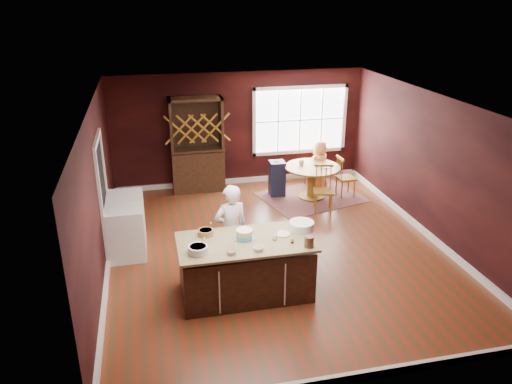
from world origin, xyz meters
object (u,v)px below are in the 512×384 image
(chair_south, at_px, (324,189))
(seated_woman, at_px, (319,165))
(dining_table, at_px, (312,175))
(baker, at_px, (231,230))
(washer, at_px, (126,233))
(layer_cake, at_px, (244,234))
(chair_east, at_px, (346,176))
(hutch, at_px, (197,145))
(toddler, at_px, (276,161))
(dryer, at_px, (127,218))
(high_chair, at_px, (277,178))
(chair_north, at_px, (315,166))
(kitchen_island, at_px, (246,269))

(chair_south, xyz_separation_m, seated_woman, (0.36, 1.29, 0.08))
(dining_table, height_order, baker, baker)
(washer, bearing_deg, baker, -27.69)
(layer_cake, height_order, seated_woman, seated_woman)
(chair_east, distance_m, hutch, 3.49)
(toddler, bearing_deg, dryer, -154.01)
(layer_cake, bearing_deg, high_chair, 67.97)
(chair_north, bearing_deg, washer, -0.39)
(dining_table, relative_size, baker, 0.80)
(seated_woman, height_order, high_chair, seated_woman)
(chair_north, xyz_separation_m, dryer, (-4.39, -2.02, -0.01))
(dining_table, relative_size, washer, 1.33)
(high_chair, distance_m, toddler, 0.39)
(dining_table, distance_m, hutch, 2.73)
(kitchen_island, bearing_deg, hutch, 92.68)
(toddler, distance_m, dryer, 3.70)
(chair_east, bearing_deg, hutch, 68.88)
(kitchen_island, distance_m, layer_cake, 0.56)
(dining_table, relative_size, high_chair, 1.47)
(chair_north, bearing_deg, kitchen_island, 27.27)
(chair_north, bearing_deg, layer_cake, 26.77)
(dining_table, bearing_deg, seated_woman, 55.60)
(layer_cake, height_order, chair_north, layer_cake)
(dining_table, distance_m, layer_cake, 4.12)
(kitchen_island, bearing_deg, high_chair, 68.40)
(chair_north, xyz_separation_m, hutch, (-2.79, 0.28, 0.62))
(baker, bearing_deg, chair_south, -150.38)
(hutch, bearing_deg, washer, -118.56)
(seated_woman, relative_size, high_chair, 1.38)
(kitchen_island, distance_m, seated_woman, 4.79)
(hutch, bearing_deg, high_chair, -22.61)
(toddler, xyz_separation_m, washer, (-3.31, -2.26, -0.34))
(washer, xyz_separation_m, dryer, (0.00, 0.64, 0.00))
(chair_south, distance_m, seated_woman, 1.34)
(seated_woman, distance_m, washer, 5.03)
(kitchen_island, bearing_deg, seated_woman, 57.10)
(baker, bearing_deg, chair_east, -150.12)
(layer_cake, xyz_separation_m, chair_east, (3.04, 3.36, -0.51))
(kitchen_island, xyz_separation_m, seated_woman, (2.60, 4.02, 0.15))
(high_chair, bearing_deg, dryer, -152.25)
(chair_south, relative_size, high_chair, 1.19)
(chair_east, xyz_separation_m, high_chair, (-1.53, 0.38, -0.05))
(dining_table, xyz_separation_m, baker, (-2.35, -2.81, 0.24))
(washer, bearing_deg, chair_east, 20.76)
(hutch, height_order, dryer, hutch)
(kitchen_island, relative_size, toddler, 7.84)
(chair_south, bearing_deg, toddler, 139.17)
(kitchen_island, xyz_separation_m, hutch, (-0.21, 4.54, 0.67))
(toddler, distance_m, washer, 4.02)
(toddler, xyz_separation_m, dryer, (-3.31, -1.62, -0.34))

